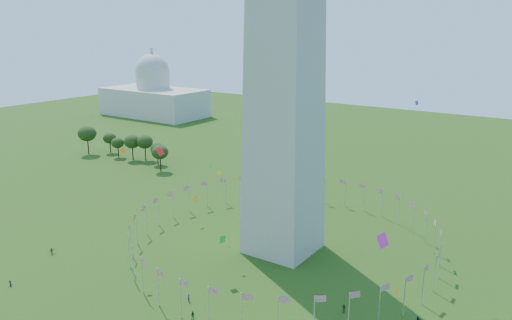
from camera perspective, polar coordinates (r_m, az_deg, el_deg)
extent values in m
cylinder|color=silver|center=(121.55, 19.76, -12.11)|extent=(0.24, 0.24, 9.00)
cylinder|color=silver|center=(127.79, 20.32, -10.79)|extent=(0.24, 0.24, 9.00)
cylinder|color=silver|center=(134.15, 20.30, -9.54)|extent=(0.24, 0.24, 9.00)
cylinder|color=silver|center=(140.42, 19.78, -8.37)|extent=(0.24, 0.24, 9.00)
cylinder|color=silver|center=(146.44, 18.85, -7.31)|extent=(0.24, 0.24, 9.00)
cylinder|color=silver|center=(152.06, 17.57, -6.37)|extent=(0.24, 0.24, 9.00)
cylinder|color=silver|center=(157.18, 16.02, -5.54)|extent=(0.24, 0.24, 9.00)
cylinder|color=silver|center=(161.68, 14.23, -4.83)|extent=(0.24, 0.24, 9.00)
cylinder|color=silver|center=(165.48, 12.26, -4.24)|extent=(0.24, 0.24, 9.00)
cylinder|color=silver|center=(168.53, 10.16, -3.78)|extent=(0.24, 0.24, 9.00)
cylinder|color=silver|center=(170.76, 7.95, -3.43)|extent=(0.24, 0.24, 9.00)
cylinder|color=silver|center=(172.15, 5.67, -3.20)|extent=(0.24, 0.24, 9.00)
cylinder|color=silver|center=(172.68, 3.36, -3.10)|extent=(0.24, 0.24, 9.00)
cylinder|color=silver|center=(172.33, 1.05, -3.11)|extent=(0.24, 0.24, 9.00)
cylinder|color=silver|center=(171.11, -1.25, -3.24)|extent=(0.24, 0.24, 9.00)
cylinder|color=silver|center=(169.04, -3.48, -3.50)|extent=(0.24, 0.24, 9.00)
cylinder|color=silver|center=(166.15, -5.62, -3.88)|extent=(0.24, 0.24, 9.00)
cylinder|color=silver|center=(162.49, -7.63, -4.39)|extent=(0.24, 0.24, 9.00)
cylinder|color=silver|center=(158.12, -9.47, -5.02)|extent=(0.24, 0.24, 9.00)
cylinder|color=silver|center=(153.12, -11.10, -5.77)|extent=(0.24, 0.24, 9.00)
cylinder|color=silver|center=(147.58, -12.46, -6.66)|extent=(0.24, 0.24, 9.00)
cylinder|color=silver|center=(141.63, -13.50, -7.67)|extent=(0.24, 0.24, 9.00)
cylinder|color=silver|center=(135.40, -14.13, -8.80)|extent=(0.24, 0.24, 9.00)
cylinder|color=silver|center=(129.04, -14.30, -10.03)|extent=(0.24, 0.24, 9.00)
cylinder|color=silver|center=(122.76, -13.90, -11.35)|extent=(0.24, 0.24, 9.00)
cylinder|color=silver|center=(116.77, -12.86, -12.73)|extent=(0.24, 0.24, 9.00)
cylinder|color=silver|center=(111.32, -11.11, -14.09)|extent=(0.24, 0.24, 9.00)
cylinder|color=silver|center=(106.65, -8.61, -15.35)|extent=(0.24, 0.24, 9.00)
cylinder|color=silver|center=(103.03, -5.41, -16.42)|extent=(0.24, 0.24, 9.00)
cylinder|color=silver|center=(100.69, -1.63, -17.17)|extent=(0.24, 0.24, 9.00)
cylinder|color=silver|center=(99.79, 2.50, -17.50)|extent=(0.24, 0.24, 9.00)
cylinder|color=silver|center=(100.40, 6.66, -17.38)|extent=(0.24, 0.24, 9.00)
cylinder|color=silver|center=(102.46, 10.56, -16.82)|extent=(0.24, 0.24, 9.00)
cylinder|color=silver|center=(105.84, 13.92, -15.91)|extent=(0.24, 0.24, 9.00)
cylinder|color=silver|center=(110.32, 16.60, -14.75)|extent=(0.24, 0.24, 9.00)
cylinder|color=silver|center=(115.65, 18.54, -13.46)|extent=(0.24, 0.24, 9.00)
imported|color=#301746|center=(113.77, -7.71, -15.34)|extent=(0.60, 0.74, 1.75)
imported|color=#33194D|center=(131.63, -26.27, -12.50)|extent=(0.86, 0.74, 1.48)
imported|color=gray|center=(144.20, -22.31, -9.56)|extent=(1.00, 1.76, 1.79)
imported|color=#194024|center=(107.66, -7.22, -17.21)|extent=(1.14, 1.09, 1.85)
imported|color=#183C21|center=(110.73, 10.00, -16.32)|extent=(1.19, 0.84, 1.89)
plane|color=yellow|center=(114.33, 1.75, -8.57)|extent=(1.30, 2.30, 2.60)
plane|color=#CC2699|center=(64.39, 14.28, -8.92)|extent=(1.38, 1.72, 2.12)
plane|color=orange|center=(124.70, -14.98, 1.00)|extent=(0.50, 1.65, 1.70)
plane|color=green|center=(142.52, -5.22, -0.71)|extent=(0.57, 1.56, 1.64)
plane|color=yellow|center=(127.24, -4.20, -1.49)|extent=(1.41, 0.17, 1.42)
plane|color=red|center=(112.98, -10.89, 0.94)|extent=(1.84, 1.32, 1.83)
plane|color=blue|center=(121.57, 17.90, 6.24)|extent=(0.42, 1.11, 1.15)
plane|color=orange|center=(101.26, 15.81, -14.30)|extent=(1.13, 1.17, 1.58)
plane|color=green|center=(118.07, -3.85, -9.04)|extent=(1.80, 1.72, 2.01)
plane|color=orange|center=(152.04, -6.92, -4.41)|extent=(1.48, 1.48, 1.80)
ellipsoid|color=#2D4A18|center=(246.06, -18.68, 2.13)|extent=(8.43, 8.43, 13.17)
ellipsoid|color=#2D4A18|center=(246.10, -16.35, 1.88)|extent=(6.06, 6.06, 9.47)
ellipsoid|color=#2D4A18|center=(236.56, -15.50, 1.37)|extent=(5.78, 5.78, 9.03)
ellipsoid|color=#2D4A18|center=(229.94, -13.94, 1.38)|extent=(7.24, 7.24, 11.32)
ellipsoid|color=#2D4A18|center=(228.05, -12.56, 1.35)|extent=(7.23, 7.23, 11.29)
ellipsoid|color=#2D4A18|center=(219.85, -11.19, 0.67)|extent=(6.00, 6.00, 9.38)
ellipsoid|color=#2D4A18|center=(209.53, -10.89, 0.17)|extent=(6.91, 6.91, 10.80)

